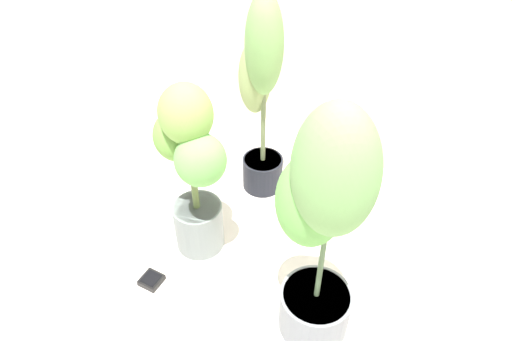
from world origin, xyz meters
The scene contains 5 objects.
ground_plane centered at (0.00, 0.00, 0.00)m, with size 8.00×8.00×0.00m, color silver.
potted_plant_back_left centered at (-0.29, 0.37, 0.52)m, with size 0.28×0.24×0.94m.
potted_plant_front_left centered at (-0.26, -0.09, 0.43)m, with size 0.38×0.29×0.76m.
potted_plant_front_right centered at (0.30, -0.12, 0.52)m, with size 0.34×0.27×0.93m.
hygrometer_box centered at (-0.28, -0.36, 0.01)m, with size 0.09×0.09×0.03m.
Camera 1 is at (0.70, -0.96, 1.48)m, focal length 31.42 mm.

